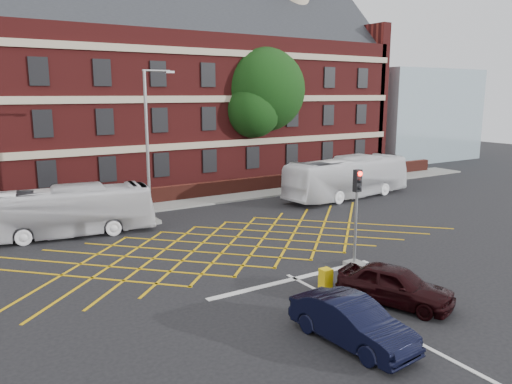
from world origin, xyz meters
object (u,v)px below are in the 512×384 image
utility_cabinet (326,279)px  car_maroon (395,285)px  deciduous_tree (263,96)px  bus_left (61,212)px  bus_right (348,177)px  car_navy (352,322)px  street_lamp (150,173)px  traffic_light_near (356,227)px

utility_cabinet → car_maroon: bearing=-61.2°
car_maroon → utility_cabinet: bearing=97.6°
car_maroon → deciduous_tree: 26.62m
deciduous_tree → bus_left: bearing=-154.9°
bus_right → car_maroon: size_ratio=2.57×
car_navy → utility_cabinet: size_ratio=4.99×
bus_right → car_maroon: (-11.23, -14.85, -0.77)m
car_maroon → utility_cabinet: 2.65m
street_lamp → utility_cabinet: 13.57m
bus_left → traffic_light_near: size_ratio=2.23×
deciduous_tree → car_maroon: bearing=-112.3°
car_maroon → traffic_light_near: size_ratio=0.97×
bus_left → traffic_light_near: (9.86, -11.68, 0.44)m
car_maroon → deciduous_tree: size_ratio=0.37×
car_navy → car_maroon: 3.58m
utility_cabinet → deciduous_tree: bearing=62.8°
car_maroon → traffic_light_near: (1.51, 3.69, 1.06)m
car_navy → utility_cabinet: (2.05, 3.66, -0.27)m
car_maroon → deciduous_tree: (9.80, 23.88, 6.50)m
bus_right → traffic_light_near: size_ratio=2.48×
car_maroon → traffic_light_near: bearing=46.6°
bus_left → car_navy: size_ratio=2.27×
car_navy → deciduous_tree: size_ratio=0.37×
traffic_light_near → utility_cabinet: bearing=-153.5°
utility_cabinet → car_navy: bearing=-119.2°
street_lamp → bus_left: bearing=-179.0°
bus_left → car_maroon: 17.50m
car_maroon → street_lamp: street_lamp is taller
bus_left → bus_right: 19.58m
bus_left → traffic_light_near: bearing=-131.4°
deciduous_tree → utility_cabinet: 25.18m
bus_left → utility_cabinet: size_ratio=11.35×
deciduous_tree → street_lamp: 16.19m
bus_left → bus_right: bearing=-83.1°
traffic_light_near → utility_cabinet: 3.38m
traffic_light_near → car_maroon: bearing=-112.3°
car_navy → car_maroon: (3.31, 1.35, 0.01)m
bus_right → utility_cabinet: 17.73m
car_navy → street_lamp: street_lamp is taller
bus_right → car_maroon: 18.63m
bus_right → street_lamp: bearing=82.4°
bus_right → car_navy: (-14.54, -16.19, -0.79)m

